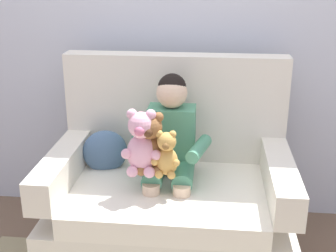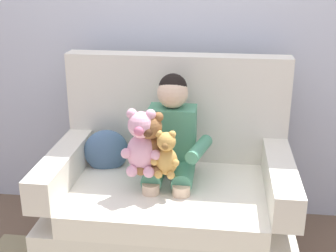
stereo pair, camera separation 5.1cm
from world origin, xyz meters
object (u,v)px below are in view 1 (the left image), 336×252
armchair (170,199)px  plush_pink (142,144)px  seated_child (170,143)px  plush_honey (166,155)px  throw_pillow (105,152)px  plush_brown (150,145)px

armchair → plush_pink: size_ratio=3.76×
seated_child → plush_honey: 0.20m
armchair → seated_child: size_ratio=1.59×
seated_child → plush_honey: size_ratio=3.34×
throw_pillow → seated_child: bearing=-13.7°
armchair → plush_pink: armchair is taller
throw_pillow → plush_honey: bearing=-36.7°
plush_honey → throw_pillow: size_ratio=0.95×
seated_child → plush_pink: 0.23m
seated_child → throw_pillow: 0.42m
seated_child → armchair: bearing=-74.9°
plush_honey → plush_pink: bearing=169.5°
armchair → throw_pillow: bearing=164.8°
armchair → plush_pink: bearing=-128.3°
plush_brown → armchair: bearing=40.1°
plush_honey → throw_pillow: plush_honey is taller
plush_pink → seated_child: bearing=50.1°
armchair → plush_honey: size_ratio=5.30×
plush_brown → plush_pink: size_ratio=0.95×
armchair → plush_brown: size_ratio=3.97×
armchair → seated_child: 0.34m
plush_honey → plush_pink: (-0.13, 0.02, 0.05)m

